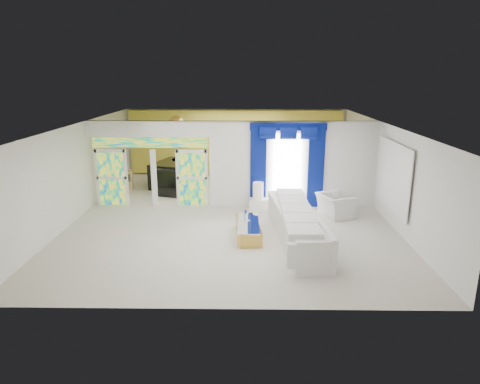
{
  "coord_description": "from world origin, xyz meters",
  "views": [
    {
      "loc": [
        0.49,
        -13.56,
        4.54
      ],
      "look_at": [
        0.3,
        -1.2,
        1.1
      ],
      "focal_mm": 31.84,
      "sensor_mm": 36.0,
      "label": 1
    }
  ],
  "objects_px": {
    "white_sofa": "(297,226)",
    "console_table": "(267,205)",
    "armchair": "(336,205)",
    "grand_piano": "(176,174)",
    "coffee_table": "(248,230)"
  },
  "relations": [
    {
      "from": "armchair",
      "to": "grand_piano",
      "type": "distance_m",
      "value": 7.04
    },
    {
      "from": "white_sofa",
      "to": "grand_piano",
      "type": "bearing_deg",
      "value": 120.34
    },
    {
      "from": "coffee_table",
      "to": "grand_piano",
      "type": "relative_size",
      "value": 0.89
    },
    {
      "from": "coffee_table",
      "to": "console_table",
      "type": "height_order",
      "value": "same"
    },
    {
      "from": "grand_piano",
      "to": "white_sofa",
      "type": "bearing_deg",
      "value": -37.15
    },
    {
      "from": "white_sofa",
      "to": "armchair",
      "type": "bearing_deg",
      "value": 49.42
    },
    {
      "from": "grand_piano",
      "to": "armchair",
      "type": "bearing_deg",
      "value": -16.07
    },
    {
      "from": "console_table",
      "to": "grand_piano",
      "type": "height_order",
      "value": "grand_piano"
    },
    {
      "from": "white_sofa",
      "to": "grand_piano",
      "type": "distance_m",
      "value": 7.44
    },
    {
      "from": "coffee_table",
      "to": "grand_piano",
      "type": "xyz_separation_m",
      "value": [
        -2.99,
        5.74,
        0.31
      ]
    },
    {
      "from": "armchair",
      "to": "grand_piano",
      "type": "height_order",
      "value": "grand_piano"
    },
    {
      "from": "console_table",
      "to": "armchair",
      "type": "distance_m",
      "value": 2.33
    },
    {
      "from": "white_sofa",
      "to": "console_table",
      "type": "xyz_separation_m",
      "value": [
        -0.71,
        2.77,
        -0.22
      ]
    },
    {
      "from": "white_sofa",
      "to": "coffee_table",
      "type": "height_order",
      "value": "white_sofa"
    },
    {
      "from": "armchair",
      "to": "console_table",
      "type": "bearing_deg",
      "value": 53.8
    }
  ]
}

